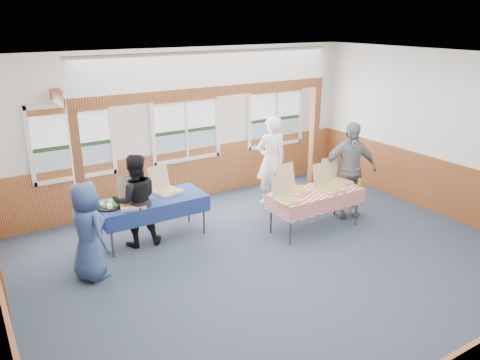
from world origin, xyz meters
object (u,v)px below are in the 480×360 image
man_blue (88,231)px  person_grey (349,170)px  table_left (152,202)px  woman_black (136,200)px  table_right (316,194)px  woman_white (271,160)px

man_blue → person_grey: size_ratio=0.81×
table_left → woman_black: (-0.32, -0.08, 0.12)m
table_left → table_right: bearing=-6.1°
woman_white → woman_black: bearing=15.0°
woman_black → man_blue: woman_black is taller
woman_white → woman_black: (-3.08, -0.38, -0.12)m
table_right → man_blue: size_ratio=1.24×
person_grey → woman_black: bearing=-169.1°
man_blue → table_left: bearing=-78.4°
woman_black → man_blue: bearing=46.5°
table_right → woman_black: size_ratio=1.16×
person_grey → table_right: bearing=-144.9°
woman_white → person_grey: size_ratio=0.99×
table_right → woman_white: (0.07, 1.52, 0.24)m
woman_white → man_blue: size_ratio=1.22×
woman_white → woman_black: 3.11m
man_blue → person_grey: bearing=-112.0°
man_blue → person_grey: (4.99, -0.26, 0.18)m
table_right → woman_black: bearing=176.6°
man_blue → person_grey: person_grey is taller
woman_black → person_grey: bearing=178.3°
woman_black → man_blue: size_ratio=1.06×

